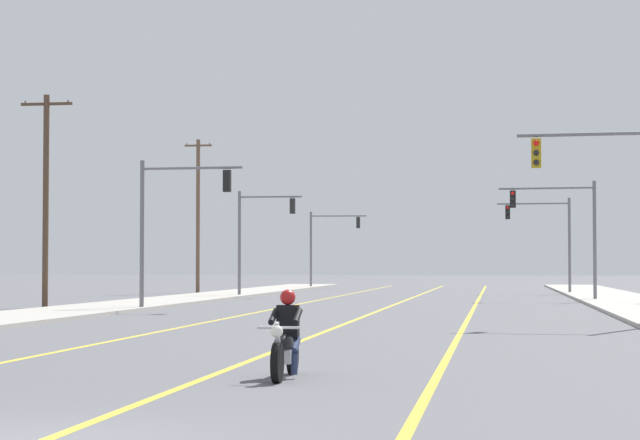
% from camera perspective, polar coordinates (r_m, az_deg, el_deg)
% --- Properties ---
extents(lane_stripe_center, '(0.16, 100.00, 0.01)m').
position_cam_1_polar(lane_stripe_center, '(57.13, 3.65, -4.03)').
color(lane_stripe_center, yellow).
rests_on(lane_stripe_center, ground).
extents(lane_stripe_left, '(0.16, 100.00, 0.01)m').
position_cam_1_polar(lane_stripe_left, '(57.69, -0.91, -4.01)').
color(lane_stripe_left, yellow).
rests_on(lane_stripe_left, ground).
extents(lane_stripe_right, '(0.16, 100.00, 0.01)m').
position_cam_1_polar(lane_stripe_right, '(56.94, 7.45, -4.02)').
color(lane_stripe_right, yellow).
rests_on(lane_stripe_right, ground).
extents(sidewalk_kerb_left, '(4.40, 110.00, 0.14)m').
position_cam_1_polar(sidewalk_kerb_left, '(54.44, -9.07, -4.03)').
color(sidewalk_kerb_left, '#ADA89E').
rests_on(sidewalk_kerb_left, ground).
extents(motorcycle_with_rider, '(0.70, 2.19, 1.46)m').
position_cam_1_polar(motorcycle_with_rider, '(19.82, -1.65, -5.88)').
color(motorcycle_with_rider, black).
rests_on(motorcycle_with_rider, ground).
extents(traffic_signal_near_right, '(3.98, 0.41, 6.20)m').
position_cam_1_polar(traffic_signal_near_right, '(37.18, 13.70, 1.25)').
color(traffic_signal_near_right, slate).
rests_on(traffic_signal_near_right, ground).
extents(traffic_signal_near_left, '(4.37, 0.38, 6.20)m').
position_cam_1_polar(traffic_signal_near_left, '(49.52, -7.15, 0.40)').
color(traffic_signal_near_left, slate).
rests_on(traffic_signal_near_left, ground).
extents(traffic_signal_mid_right, '(4.96, 0.50, 6.20)m').
position_cam_1_polar(traffic_signal_mid_right, '(62.86, 11.68, -0.08)').
color(traffic_signal_mid_right, slate).
rests_on(traffic_signal_mid_right, ground).
extents(traffic_signal_mid_left, '(3.80, 0.37, 6.20)m').
position_cam_1_polar(traffic_signal_mid_left, '(69.81, -3.03, -0.38)').
color(traffic_signal_mid_left, slate).
rests_on(traffic_signal_mid_left, ground).
extents(traffic_signal_far_right, '(4.70, 0.45, 6.20)m').
position_cam_1_polar(traffic_signal_far_right, '(78.50, 10.85, -0.50)').
color(traffic_signal_far_right, slate).
rests_on(traffic_signal_far_right, ground).
extents(traffic_signal_far_left, '(4.63, 0.55, 6.20)m').
position_cam_1_polar(traffic_signal_far_left, '(96.94, 0.33, -0.85)').
color(traffic_signal_far_left, slate).
rests_on(traffic_signal_far_left, ground).
extents(utility_pole_left_near, '(2.34, 0.26, 9.35)m').
position_cam_1_polar(utility_pole_left_near, '(53.71, -12.96, 1.13)').
color(utility_pole_left_near, '#4C3828').
rests_on(utility_pole_left_near, ground).
extents(utility_pole_left_far, '(1.87, 0.26, 10.29)m').
position_cam_1_polar(utility_pole_left_far, '(80.32, -5.85, 0.32)').
color(utility_pole_left_far, brown).
rests_on(utility_pole_left_far, ground).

